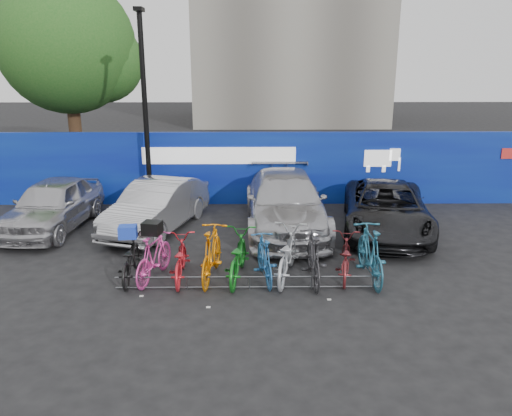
{
  "coord_description": "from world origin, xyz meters",
  "views": [
    {
      "loc": [
        0.03,
        -10.16,
        4.58
      ],
      "look_at": [
        0.17,
        2.0,
        1.01
      ],
      "focal_mm": 35.0,
      "sensor_mm": 36.0,
      "label": 1
    }
  ],
  "objects_px": {
    "bike_1": "(154,257)",
    "bike_8": "(345,257)",
    "bike_2": "(180,259)",
    "bike_9": "(370,253)",
    "car_0": "(53,205)",
    "car_2": "(285,202)",
    "bike_5": "(264,259)",
    "bike_7": "(314,257)",
    "bike_4": "(237,256)",
    "bike_6": "(286,254)",
    "bike_3": "(212,253)",
    "lamppost": "(145,106)",
    "bike_0": "(130,258)",
    "bike_rack": "(249,282)",
    "car_1": "(157,206)",
    "car_3": "(386,209)",
    "tree": "(74,49)"
  },
  "relations": [
    {
      "from": "lamppost",
      "to": "bike_rack",
      "type": "relative_size",
      "value": 1.09
    },
    {
      "from": "bike_3",
      "to": "car_1",
      "type": "bearing_deg",
      "value": -55.21
    },
    {
      "from": "lamppost",
      "to": "car_3",
      "type": "relative_size",
      "value": 1.25
    },
    {
      "from": "lamppost",
      "to": "bike_9",
      "type": "height_order",
      "value": "lamppost"
    },
    {
      "from": "bike_3",
      "to": "bike_5",
      "type": "distance_m",
      "value": 1.15
    },
    {
      "from": "lamppost",
      "to": "car_0",
      "type": "height_order",
      "value": "lamppost"
    },
    {
      "from": "bike_2",
      "to": "bike_9",
      "type": "xyz_separation_m",
      "value": [
        4.13,
        -0.06,
        0.14
      ]
    },
    {
      "from": "bike_5",
      "to": "car_3",
      "type": "bearing_deg",
      "value": -145.83
    },
    {
      "from": "bike_3",
      "to": "bike_2",
      "type": "bearing_deg",
      "value": 7.6
    },
    {
      "from": "bike_0",
      "to": "bike_3",
      "type": "distance_m",
      "value": 1.79
    },
    {
      "from": "car_0",
      "to": "car_3",
      "type": "xyz_separation_m",
      "value": [
        9.35,
        -0.37,
        -0.04
      ]
    },
    {
      "from": "lamppost",
      "to": "car_0",
      "type": "bearing_deg",
      "value": -139.89
    },
    {
      "from": "car_0",
      "to": "bike_6",
      "type": "bearing_deg",
      "value": -23.4
    },
    {
      "from": "bike_2",
      "to": "bike_9",
      "type": "relative_size",
      "value": 0.88
    },
    {
      "from": "bike_5",
      "to": "bike_8",
      "type": "xyz_separation_m",
      "value": [
        1.78,
        0.16,
        -0.05
      ]
    },
    {
      "from": "car_3",
      "to": "bike_3",
      "type": "distance_m",
      "value": 5.56
    },
    {
      "from": "bike_rack",
      "to": "bike_2",
      "type": "xyz_separation_m",
      "value": [
        -1.52,
        0.53,
        0.31
      ]
    },
    {
      "from": "car_2",
      "to": "bike_5",
      "type": "distance_m",
      "value": 3.61
    },
    {
      "from": "bike_1",
      "to": "bike_9",
      "type": "distance_m",
      "value": 4.68
    },
    {
      "from": "car_0",
      "to": "bike_7",
      "type": "relative_size",
      "value": 2.28
    },
    {
      "from": "car_0",
      "to": "car_2",
      "type": "relative_size",
      "value": 0.79
    },
    {
      "from": "bike_5",
      "to": "bike_4",
      "type": "bearing_deg",
      "value": -17.49
    },
    {
      "from": "tree",
      "to": "bike_7",
      "type": "xyz_separation_m",
      "value": [
        8.15,
        -10.27,
        -4.51
      ]
    },
    {
      "from": "bike_rack",
      "to": "bike_6",
      "type": "bearing_deg",
      "value": 36.22
    },
    {
      "from": "bike_rack",
      "to": "car_2",
      "type": "height_order",
      "value": "car_2"
    },
    {
      "from": "car_1",
      "to": "car_2",
      "type": "xyz_separation_m",
      "value": [
        3.61,
        0.07,
        0.09
      ]
    },
    {
      "from": "car_3",
      "to": "bike_7",
      "type": "xyz_separation_m",
      "value": [
        -2.41,
        -3.26,
        -0.12
      ]
    },
    {
      "from": "car_2",
      "to": "bike_6",
      "type": "xyz_separation_m",
      "value": [
        -0.2,
        -3.39,
        -0.23
      ]
    },
    {
      "from": "bike_3",
      "to": "tree",
      "type": "bearing_deg",
      "value": -52.54
    },
    {
      "from": "bike_0",
      "to": "bike_2",
      "type": "xyz_separation_m",
      "value": [
        1.09,
        -0.05,
        -0.01
      ]
    },
    {
      "from": "bike_6",
      "to": "bike_3",
      "type": "bearing_deg",
      "value": 14.82
    },
    {
      "from": "bike_1",
      "to": "bike_8",
      "type": "bearing_deg",
      "value": -164.35
    },
    {
      "from": "car_3",
      "to": "bike_4",
      "type": "bearing_deg",
      "value": -132.07
    },
    {
      "from": "bike_5",
      "to": "bike_7",
      "type": "distance_m",
      "value": 1.06
    },
    {
      "from": "bike_3",
      "to": "bike_0",
      "type": "bearing_deg",
      "value": 5.77
    },
    {
      "from": "bike_2",
      "to": "bike_4",
      "type": "xyz_separation_m",
      "value": [
        1.25,
        0.01,
        0.05
      ]
    },
    {
      "from": "tree",
      "to": "car_3",
      "type": "relative_size",
      "value": 1.6
    },
    {
      "from": "car_2",
      "to": "bike_8",
      "type": "height_order",
      "value": "car_2"
    },
    {
      "from": "car_0",
      "to": "bike_2",
      "type": "relative_size",
      "value": 2.37
    },
    {
      "from": "car_1",
      "to": "bike_4",
      "type": "height_order",
      "value": "car_1"
    },
    {
      "from": "car_1",
      "to": "bike_2",
      "type": "relative_size",
      "value": 2.36
    },
    {
      "from": "bike_2",
      "to": "bike_8",
      "type": "height_order",
      "value": "bike_2"
    },
    {
      "from": "lamppost",
      "to": "bike_3",
      "type": "bearing_deg",
      "value": -66.47
    },
    {
      "from": "bike_2",
      "to": "car_2",
      "type": "bearing_deg",
      "value": -128.65
    },
    {
      "from": "bike_3",
      "to": "bike_6",
      "type": "bearing_deg",
      "value": -171.02
    },
    {
      "from": "car_2",
      "to": "bike_5",
      "type": "height_order",
      "value": "car_2"
    },
    {
      "from": "bike_0",
      "to": "lamppost",
      "type": "bearing_deg",
      "value": -86.83
    },
    {
      "from": "bike_3",
      "to": "bike_9",
      "type": "xyz_separation_m",
      "value": [
        3.43,
        -0.07,
        0.02
      ]
    },
    {
      "from": "bike_8",
      "to": "bike_9",
      "type": "relative_size",
      "value": 0.86
    },
    {
      "from": "tree",
      "to": "bike_6",
      "type": "height_order",
      "value": "tree"
    }
  ]
}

